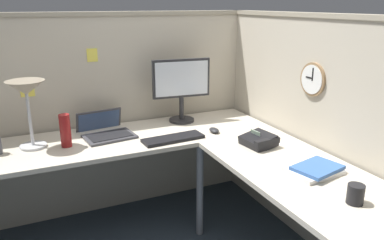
{
  "coord_description": "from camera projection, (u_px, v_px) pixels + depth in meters",
  "views": [
    {
      "loc": [
        -0.9,
        -2.04,
        1.64
      ],
      "look_at": [
        0.1,
        0.15,
        0.89
      ],
      "focal_mm": 35.43,
      "sensor_mm": 36.0,
      "label": 1
    }
  ],
  "objects": [
    {
      "name": "monitor",
      "position": [
        181.0,
        85.0,
        2.96
      ],
      "size": [
        0.46,
        0.2,
        0.5
      ],
      "color": "#232326",
      "rests_on": "desk"
    },
    {
      "name": "desk_lamp_dome",
      "position": [
        26.0,
        93.0,
        2.39
      ],
      "size": [
        0.24,
        0.24,
        0.44
      ],
      "color": "#B7BABF",
      "rests_on": "desk"
    },
    {
      "name": "cubicle_wall_right",
      "position": [
        325.0,
        137.0,
        2.5
      ],
      "size": [
        0.12,
        2.37,
        1.58
      ],
      "color": "#B7AD99",
      "rests_on": "ground"
    },
    {
      "name": "laptop",
      "position": [
        105.0,
        131.0,
        2.74
      ],
      "size": [
        0.39,
        0.42,
        0.22
      ],
      "color": "#38383D",
      "rests_on": "desk"
    },
    {
      "name": "cubicle_wall_back",
      "position": [
        102.0,
        115.0,
        2.99
      ],
      "size": [
        2.57,
        0.12,
        1.58
      ],
      "color": "#B7AD99",
      "rests_on": "ground"
    },
    {
      "name": "office_phone",
      "position": [
        259.0,
        141.0,
        2.5
      ],
      "size": [
        0.21,
        0.23,
        0.11
      ],
      "color": "black",
      "rests_on": "desk"
    },
    {
      "name": "keyboard",
      "position": [
        174.0,
        138.0,
        2.62
      ],
      "size": [
        0.44,
        0.17,
        0.02
      ],
      "primitive_type": "cube",
      "rotation": [
        0.0,
        0.0,
        0.06
      ],
      "color": "black",
      "rests_on": "desk"
    },
    {
      "name": "book_stack",
      "position": [
        315.0,
        170.0,
        2.11
      ],
      "size": [
        0.31,
        0.25,
        0.04
      ],
      "color": "silver",
      "rests_on": "desk"
    },
    {
      "name": "pinned_note_middle",
      "position": [
        27.0,
        90.0,
        2.67
      ],
      "size": [
        0.09,
        0.0,
        0.1
      ],
      "primitive_type": "cube",
      "color": "#EAD84C"
    },
    {
      "name": "pinned_note_leftmost",
      "position": [
        92.0,
        55.0,
        2.79
      ],
      "size": [
        0.08,
        0.0,
        0.1
      ],
      "primitive_type": "cube",
      "color": "#EAD84C"
    },
    {
      "name": "desk",
      "position": [
        170.0,
        174.0,
        2.33
      ],
      "size": [
        2.35,
        2.15,
        0.73
      ],
      "color": "beige",
      "rests_on": "ground"
    },
    {
      "name": "computer_mouse",
      "position": [
        214.0,
        130.0,
        2.77
      ],
      "size": [
        0.06,
        0.1,
        0.03
      ],
      "primitive_type": "ellipsoid",
      "color": "#232326",
      "rests_on": "desk"
    },
    {
      "name": "thermos_flask",
      "position": [
        65.0,
        131.0,
        2.48
      ],
      "size": [
        0.07,
        0.07,
        0.22
      ],
      "primitive_type": "cylinder",
      "color": "maroon",
      "rests_on": "desk"
    },
    {
      "name": "coffee_mug",
      "position": [
        356.0,
        194.0,
        1.78
      ],
      "size": [
        0.08,
        0.08,
        0.1
      ],
      "primitive_type": "cylinder",
      "color": "black",
      "rests_on": "desk"
    },
    {
      "name": "wall_clock",
      "position": [
        313.0,
        79.0,
        2.45
      ],
      "size": [
        0.04,
        0.22,
        0.22
      ],
      "color": "olive"
    }
  ]
}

